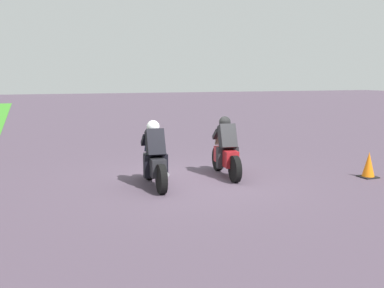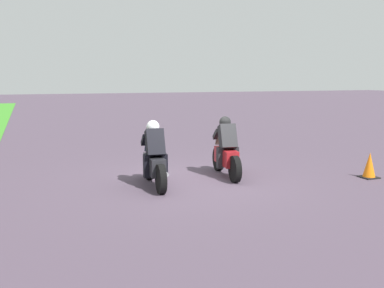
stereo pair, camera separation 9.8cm
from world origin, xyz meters
name	(u,v)px [view 1 (the left image)]	position (x,y,z in m)	size (l,w,h in m)	color
ground_plane	(192,181)	(0.00, 0.00, 0.00)	(120.00, 120.00, 0.00)	#4F4050
rider_lane_a	(226,152)	(0.21, -1.01, 0.62)	(2.04, 0.58, 1.51)	black
rider_lane_b	(155,159)	(-0.16, 0.97, 0.62)	(2.04, 0.55, 1.51)	black
traffic_cone	(369,166)	(-1.22, -4.26, 0.30)	(0.40, 0.40, 0.64)	black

